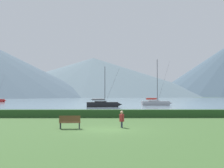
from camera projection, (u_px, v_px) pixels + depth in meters
ground_plane at (106, 129)px, 20.23m from camera, size 1000.00×1000.00×0.00m
harbor_water at (110, 100)px, 157.13m from camera, size 320.00×246.00×0.00m
hedge_line at (108, 114)px, 31.24m from camera, size 80.00×1.20×0.84m
sailboat_slip_3 at (103, 104)px, 58.66m from camera, size 7.43×2.82×8.29m
sailboat_slip_5 at (156, 103)px, 67.71m from camera, size 7.47×2.65×10.91m
park_bench_near_path at (70, 121)px, 20.65m from camera, size 1.54×0.57×0.95m
person_seated_viewer at (122, 118)px, 21.44m from camera, size 0.36×0.57×1.25m
distant_hill_central_peak at (93, 77)px, 422.66m from camera, size 345.43×345.43×57.18m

